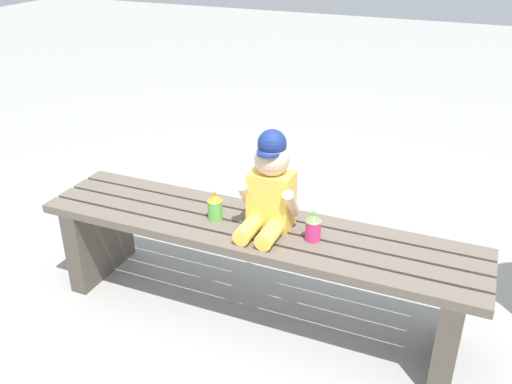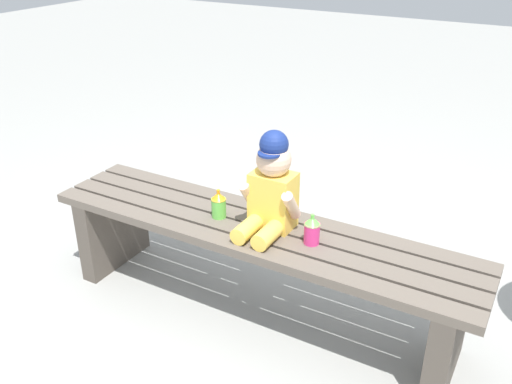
% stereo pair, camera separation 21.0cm
% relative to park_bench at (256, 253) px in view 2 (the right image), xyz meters
% --- Properties ---
extents(ground_plane, '(16.00, 16.00, 0.00)m').
position_rel_park_bench_xyz_m(ground_plane, '(0.00, -0.00, -0.30)').
color(ground_plane, '#999993').
extents(park_bench, '(1.82, 0.39, 0.43)m').
position_rel_park_bench_xyz_m(park_bench, '(0.00, 0.00, 0.00)').
color(park_bench, '#60564C').
rests_on(park_bench, ground_plane).
extents(child_figure, '(0.23, 0.27, 0.40)m').
position_rel_park_bench_xyz_m(child_figure, '(0.06, 0.02, 0.31)').
color(child_figure, '#F2C64C').
rests_on(child_figure, park_bench).
extents(sippy_cup_left, '(0.06, 0.06, 0.12)m').
position_rel_park_bench_xyz_m(sippy_cup_left, '(-0.17, -0.01, 0.19)').
color(sippy_cup_left, '#66CC4C').
rests_on(sippy_cup_left, park_bench).
extents(sippy_cup_right, '(0.06, 0.06, 0.12)m').
position_rel_park_bench_xyz_m(sippy_cup_right, '(0.25, -0.01, 0.19)').
color(sippy_cup_right, '#E5337F').
rests_on(sippy_cup_right, park_bench).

